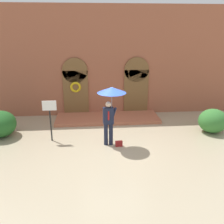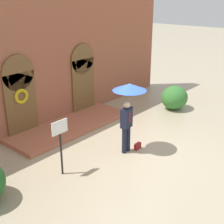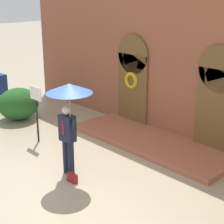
{
  "view_description": "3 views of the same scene",
  "coord_description": "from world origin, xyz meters",
  "px_view_note": "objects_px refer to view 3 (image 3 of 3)",
  "views": [
    {
      "loc": [
        -0.81,
        -8.96,
        4.44
      ],
      "look_at": [
        0.08,
        1.26,
        1.0
      ],
      "focal_mm": 40.0,
      "sensor_mm": 36.0,
      "label": 1
    },
    {
      "loc": [
        -7.65,
        -5.58,
        5.07
      ],
      "look_at": [
        0.28,
        1.14,
        1.06
      ],
      "focal_mm": 50.0,
      "sensor_mm": 36.0,
      "label": 2
    },
    {
      "loc": [
        6.76,
        -4.85,
        4.46
      ],
      "look_at": [
        0.12,
        1.36,
        1.43
      ],
      "focal_mm": 60.0,
      "sensor_mm": 36.0,
      "label": 3
    }
  ],
  "objects_px": {
    "shrub_left": "(18,104)",
    "sign_post": "(36,105)",
    "person_with_umbrella": "(69,102)",
    "handbag": "(72,178)"
  },
  "relations": [
    {
      "from": "shrub_left",
      "to": "sign_post",
      "type": "bearing_deg",
      "value": -15.66
    },
    {
      "from": "person_with_umbrella",
      "to": "shrub_left",
      "type": "relative_size",
      "value": 1.63
    },
    {
      "from": "handbag",
      "to": "sign_post",
      "type": "height_order",
      "value": "sign_post"
    },
    {
      "from": "handbag",
      "to": "person_with_umbrella",
      "type": "bearing_deg",
      "value": 143.1
    },
    {
      "from": "sign_post",
      "to": "shrub_left",
      "type": "height_order",
      "value": "sign_post"
    },
    {
      "from": "handbag",
      "to": "shrub_left",
      "type": "bearing_deg",
      "value": 160.85
    },
    {
      "from": "person_with_umbrella",
      "to": "sign_post",
      "type": "distance_m",
      "value": 2.6
    },
    {
      "from": "handbag",
      "to": "shrub_left",
      "type": "height_order",
      "value": "shrub_left"
    },
    {
      "from": "sign_post",
      "to": "shrub_left",
      "type": "xyz_separation_m",
      "value": [
        -2.24,
        0.63,
        -0.6
      ]
    },
    {
      "from": "person_with_umbrella",
      "to": "shrub_left",
      "type": "xyz_separation_m",
      "value": [
        -4.66,
        1.21,
        -1.35
      ]
    }
  ]
}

